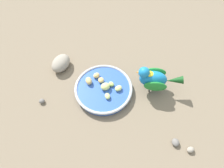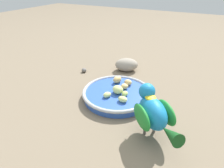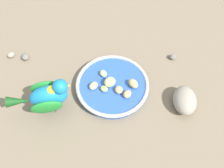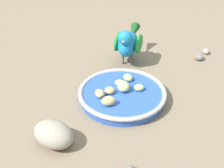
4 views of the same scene
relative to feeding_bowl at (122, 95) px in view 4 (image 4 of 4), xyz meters
The scene contains 13 objects.
ground_plane 0.03m from the feeding_bowl, 55.81° to the right, with size 4.00×4.00×0.00m, color #756651.
feeding_bowl is the anchor object (origin of this frame).
apple_piece_0 0.02m from the feeding_bowl, 48.84° to the right, with size 0.04×0.03×0.03m, color #C6D17A.
apple_piece_1 0.07m from the feeding_bowl, 82.35° to the left, with size 0.03×0.02×0.02m, color tan.
apple_piece_2 0.07m from the feeding_bowl, 115.66° to the left, with size 0.04×0.03×0.02m, color tan.
apple_piece_3 0.04m from the feeding_bowl, 16.46° to the right, with size 0.02×0.02×0.02m, color #B2CC66.
apple_piece_4 0.06m from the feeding_bowl, 46.97° to the right, with size 0.03×0.02×0.02m, color #C6D17A.
apple_piece_5 0.05m from the feeding_bowl, 108.88° to the right, with size 0.03×0.02×0.02m, color #C6D17A.
apple_piece_6 0.04m from the feeding_bowl, 63.23° to the left, with size 0.03×0.02×0.02m, color tan.
parrot 0.21m from the feeding_bowl, 37.17° to the right, with size 0.15×0.16×0.13m.
rock_large 0.23m from the feeding_bowl, 105.83° to the left, with size 0.10×0.07×0.06m, color gray.
pebble_0 0.34m from the feeding_bowl, 80.52° to the right, with size 0.03×0.03×0.02m, color slate.
pebble_1 0.39m from the feeding_bowl, 78.86° to the right, with size 0.03×0.02×0.02m, color gray.
Camera 4 is at (-0.59, 0.39, 0.51)m, focal length 49.88 mm.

